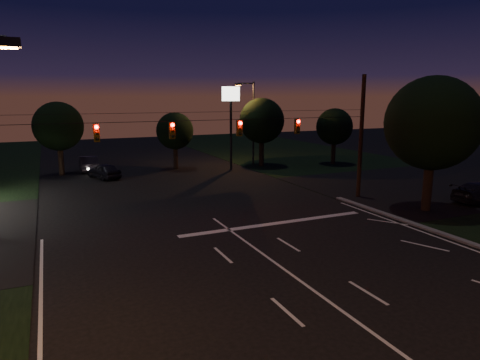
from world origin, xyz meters
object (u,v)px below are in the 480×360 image
tree_right_near (431,124)px  car_oncoming_b (88,164)px  car_oncoming_a (104,171)px  utility_pole_right (358,197)px

tree_right_near → car_oncoming_b: size_ratio=1.88×
car_oncoming_a → car_oncoming_b: size_ratio=0.89×
car_oncoming_a → car_oncoming_b: car_oncoming_b is taller
car_oncoming_a → car_oncoming_b: 4.80m
tree_right_near → car_oncoming_a: tree_right_near is taller
car_oncoming_a → car_oncoming_b: (-0.95, 4.70, 0.06)m
tree_right_near → car_oncoming_a: size_ratio=2.12×
utility_pole_right → car_oncoming_a: size_ratio=2.18×
utility_pole_right → tree_right_near: 7.61m
car_oncoming_a → utility_pole_right: bearing=116.9°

